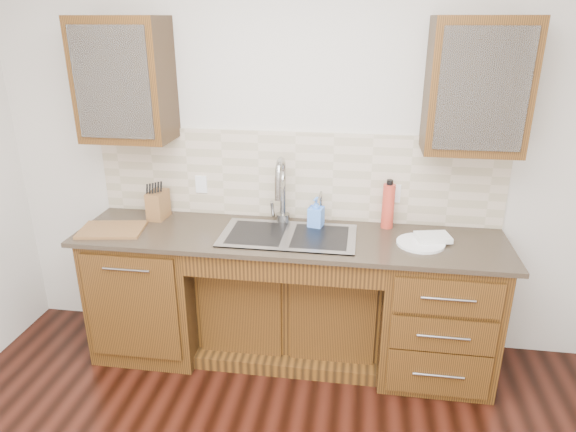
# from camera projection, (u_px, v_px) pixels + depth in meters

# --- Properties ---
(wall_back) EXTENTS (4.00, 0.10, 2.70)m
(wall_back) POSITION_uv_depth(u_px,v_px,m) (297.00, 152.00, 3.41)
(wall_back) COLOR silver
(wall_back) RESTS_ON ground
(base_cabinet_left) EXTENTS (0.70, 0.62, 0.88)m
(base_cabinet_left) POSITION_uv_depth(u_px,v_px,m) (153.00, 289.00, 3.53)
(base_cabinet_left) COLOR #593014
(base_cabinet_left) RESTS_ON ground
(base_cabinet_center) EXTENTS (1.20, 0.44, 0.70)m
(base_cabinet_center) POSITION_uv_depth(u_px,v_px,m) (291.00, 304.00, 3.52)
(base_cabinet_center) COLOR #593014
(base_cabinet_center) RESTS_ON ground
(base_cabinet_right) EXTENTS (0.70, 0.62, 0.88)m
(base_cabinet_right) POSITION_uv_depth(u_px,v_px,m) (436.00, 311.00, 3.27)
(base_cabinet_right) COLOR #593014
(base_cabinet_right) RESTS_ON ground
(countertop) EXTENTS (2.70, 0.65, 0.03)m
(countertop) POSITION_uv_depth(u_px,v_px,m) (289.00, 238.00, 3.22)
(countertop) COLOR #84705B
(countertop) RESTS_ON base_cabinet_left
(backsplash) EXTENTS (2.70, 0.02, 0.59)m
(backsplash) POSITION_uv_depth(u_px,v_px,m) (296.00, 176.00, 3.40)
(backsplash) COLOR beige
(backsplash) RESTS_ON wall_back
(sink) EXTENTS (0.84, 0.46, 0.19)m
(sink) POSITION_uv_depth(u_px,v_px,m) (288.00, 249.00, 3.24)
(sink) COLOR #9E9EA5
(sink) RESTS_ON countertop
(faucet) EXTENTS (0.04, 0.04, 0.40)m
(faucet) POSITION_uv_depth(u_px,v_px,m) (283.00, 194.00, 3.35)
(faucet) COLOR #999993
(faucet) RESTS_ON countertop
(filter_tap) EXTENTS (0.02, 0.02, 0.24)m
(filter_tap) POSITION_uv_depth(u_px,v_px,m) (321.00, 207.00, 3.36)
(filter_tap) COLOR #999993
(filter_tap) RESTS_ON countertop
(upper_cabinet_left) EXTENTS (0.55, 0.34, 0.75)m
(upper_cabinet_left) POSITION_uv_depth(u_px,v_px,m) (125.00, 80.00, 3.18)
(upper_cabinet_left) COLOR #593014
(upper_cabinet_left) RESTS_ON wall_back
(upper_cabinet_right) EXTENTS (0.55, 0.34, 0.75)m
(upper_cabinet_right) POSITION_uv_depth(u_px,v_px,m) (477.00, 86.00, 2.89)
(upper_cabinet_right) COLOR #593014
(upper_cabinet_right) RESTS_ON wall_back
(outlet_left) EXTENTS (0.08, 0.01, 0.12)m
(outlet_left) POSITION_uv_depth(u_px,v_px,m) (201.00, 184.00, 3.51)
(outlet_left) COLOR white
(outlet_left) RESTS_ON backsplash
(outlet_right) EXTENTS (0.08, 0.01, 0.12)m
(outlet_right) POSITION_uv_depth(u_px,v_px,m) (394.00, 193.00, 3.33)
(outlet_right) COLOR white
(outlet_right) RESTS_ON backsplash
(soap_bottle) EXTENTS (0.11, 0.11, 0.20)m
(soap_bottle) POSITION_uv_depth(u_px,v_px,m) (316.00, 213.00, 3.31)
(soap_bottle) COLOR #4E8BF4
(soap_bottle) RESTS_ON countertop
(water_bottle) EXTENTS (0.09, 0.09, 0.29)m
(water_bottle) POSITION_uv_depth(u_px,v_px,m) (388.00, 206.00, 3.29)
(water_bottle) COLOR red
(water_bottle) RESTS_ON countertop
(plate) EXTENTS (0.34, 0.34, 0.02)m
(plate) POSITION_uv_depth(u_px,v_px,m) (421.00, 243.00, 3.09)
(plate) COLOR white
(plate) RESTS_ON countertop
(dish_towel) EXTENTS (0.23, 0.19, 0.03)m
(dish_towel) POSITION_uv_depth(u_px,v_px,m) (433.00, 237.00, 3.11)
(dish_towel) COLOR silver
(dish_towel) RESTS_ON plate
(knife_block) EXTENTS (0.12, 0.18, 0.19)m
(knife_block) POSITION_uv_depth(u_px,v_px,m) (158.00, 205.00, 3.47)
(knife_block) COLOR olive
(knife_block) RESTS_ON countertop
(cutting_board) EXTENTS (0.43, 0.33, 0.02)m
(cutting_board) POSITION_uv_depth(u_px,v_px,m) (112.00, 230.00, 3.28)
(cutting_board) COLOR #A7864A
(cutting_board) RESTS_ON countertop
(cup_left_a) EXTENTS (0.13, 0.13, 0.09)m
(cup_left_a) POSITION_uv_depth(u_px,v_px,m) (118.00, 89.00, 3.20)
(cup_left_a) COLOR white
(cup_left_a) RESTS_ON upper_cabinet_left
(cup_left_b) EXTENTS (0.10, 0.10, 0.09)m
(cup_left_b) POSITION_uv_depth(u_px,v_px,m) (134.00, 89.00, 3.19)
(cup_left_b) COLOR white
(cup_left_b) RESTS_ON upper_cabinet_left
(cup_right_a) EXTENTS (0.14, 0.14, 0.10)m
(cup_right_a) POSITION_uv_depth(u_px,v_px,m) (458.00, 95.00, 2.92)
(cup_right_a) COLOR silver
(cup_right_a) RESTS_ON upper_cabinet_right
(cup_right_b) EXTENTS (0.11, 0.11, 0.09)m
(cup_right_b) POSITION_uv_depth(u_px,v_px,m) (484.00, 97.00, 2.90)
(cup_right_b) COLOR white
(cup_right_b) RESTS_ON upper_cabinet_right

